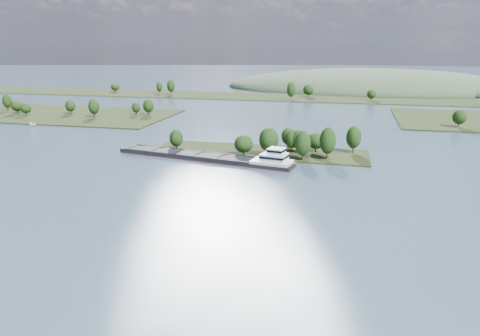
# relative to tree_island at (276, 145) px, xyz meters

# --- Properties ---
(ground) EXTENTS (1800.00, 1800.00, 0.00)m
(ground) POSITION_rel_tree_island_xyz_m (-8.22, -58.50, -4.26)
(ground) COLOR #334958
(ground) RESTS_ON ground
(tree_island) EXTENTS (100.00, 30.23, 15.42)m
(tree_island) POSITION_rel_tree_island_xyz_m (0.00, 0.00, 0.00)
(tree_island) COLOR black
(tree_island) RESTS_ON ground
(back_shoreline) EXTENTS (900.00, 60.00, 16.63)m
(back_shoreline) POSITION_rel_tree_island_xyz_m (-0.88, 221.19, -3.54)
(back_shoreline) COLOR black
(back_shoreline) RESTS_ON ground
(hill_west) EXTENTS (320.00, 160.00, 44.00)m
(hill_west) POSITION_rel_tree_island_xyz_m (51.78, 321.50, -4.26)
(hill_west) COLOR #394B33
(hill_west) RESTS_ON ground
(cargo_barge) EXTENTS (83.74, 25.49, 11.28)m
(cargo_barge) POSITION_rel_tree_island_xyz_m (-24.25, -17.56, -2.84)
(cargo_barge) COLOR black
(cargo_barge) RESTS_ON ground
(motorboat) EXTENTS (6.41, 3.75, 2.33)m
(motorboat) POSITION_rel_tree_island_xyz_m (-156.79, 38.08, -3.10)
(motorboat) COLOR white
(motorboat) RESTS_ON ground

